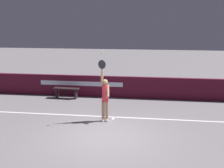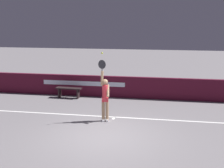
{
  "view_description": "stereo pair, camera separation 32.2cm",
  "coord_description": "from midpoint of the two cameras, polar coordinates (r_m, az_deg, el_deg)",
  "views": [
    {
      "loc": [
        1.55,
        -9.25,
        3.83
      ],
      "look_at": [
        0.0,
        1.51,
        1.48
      ],
      "focal_mm": 47.7,
      "sensor_mm": 36.0,
      "label": 1
    },
    {
      "loc": [
        1.87,
        -9.2,
        3.83
      ],
      "look_at": [
        0.0,
        1.51,
        1.48
      ],
      "focal_mm": 47.7,
      "sensor_mm": 36.0,
      "label": 2
    }
  ],
  "objects": [
    {
      "name": "ground_plane",
      "position": [
        10.13,
        -2.17,
        -10.01
      ],
      "size": [
        60.0,
        60.0,
        0.0
      ],
      "primitive_type": "plane",
      "color": "slate"
    },
    {
      "name": "back_wall",
      "position": [
        14.89,
        1.37,
        -0.58
      ],
      "size": [
        13.94,
        0.21,
        1.07
      ],
      "color": "#4D0F23",
      "rests_on": "ground"
    },
    {
      "name": "courtside_bench_near",
      "position": [
        14.96,
        -9.34,
        -1.27
      ],
      "size": [
        1.31,
        0.42,
        0.52
      ],
      "color": "black",
      "rests_on": "ground"
    },
    {
      "name": "court_lines",
      "position": [
        9.39,
        -3.09,
        -11.86
      ],
      "size": [
        10.26,
        5.9,
        0.0
      ],
      "color": "white",
      "rests_on": "ground"
    },
    {
      "name": "tennis_player",
      "position": [
        11.31,
        -2.18,
        -2.38
      ],
      "size": [
        0.47,
        0.38,
        2.39
      ],
      "color": "#9F7C5C",
      "rests_on": "ground"
    },
    {
      "name": "tennis_ball",
      "position": [
        10.88,
        -2.76,
        5.92
      ],
      "size": [
        0.06,
        0.06,
        0.06
      ],
      "color": "#CCE02C"
    }
  ]
}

